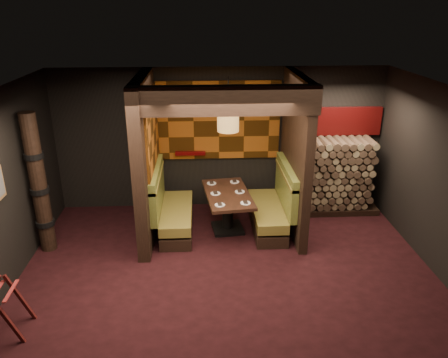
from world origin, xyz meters
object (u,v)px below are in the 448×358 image
(pendant_lamp, at_px, (228,118))
(firewood_stack, at_px, (335,176))
(booth_bench_left, at_px, (171,211))
(totem_column, at_px, (39,185))
(luggage_rack, at_px, (0,307))
(booth_bench_right, at_px, (273,208))
(dining_table, at_px, (228,205))

(pendant_lamp, xyz_separation_m, firewood_stack, (2.20, 0.80, -1.40))
(firewood_stack, bearing_deg, booth_bench_left, -167.83)
(totem_column, bearing_deg, luggage_rack, -87.79)
(totem_column, bearing_deg, pendant_lamp, 8.21)
(booth_bench_left, distance_m, pendant_lamp, 2.04)
(totem_column, bearing_deg, firewood_stack, 13.19)
(booth_bench_right, distance_m, firewood_stack, 1.56)
(dining_table, bearing_deg, firewood_stack, 18.77)
(dining_table, height_order, totem_column, totem_column)
(dining_table, xyz_separation_m, luggage_rack, (-3.05, -2.57, -0.14))
(pendant_lamp, xyz_separation_m, totem_column, (-3.13, -0.45, -0.97))
(luggage_rack, relative_size, totem_column, 0.31)
(booth_bench_right, bearing_deg, firewood_stack, 27.35)
(pendant_lamp, height_order, luggage_rack, pendant_lamp)
(pendant_lamp, relative_size, luggage_rack, 1.22)
(booth_bench_left, distance_m, totem_column, 2.30)
(pendant_lamp, xyz_separation_m, luggage_rack, (-3.05, -2.52, -1.78))
(dining_table, height_order, firewood_stack, firewood_stack)
(pendant_lamp, height_order, totem_column, pendant_lamp)
(booth_bench_left, distance_m, dining_table, 1.05)
(pendant_lamp, bearing_deg, firewood_stack, 19.92)
(totem_column, xyz_separation_m, firewood_stack, (5.33, 1.25, -0.44))
(booth_bench_left, bearing_deg, pendant_lamp, -5.37)
(booth_bench_left, bearing_deg, luggage_rack, -127.44)
(firewood_stack, bearing_deg, dining_table, -161.23)
(pendant_lamp, distance_m, totem_column, 3.31)
(luggage_rack, bearing_deg, firewood_stack, 32.31)
(booth_bench_right, relative_size, firewood_stack, 0.92)
(firewood_stack, bearing_deg, booth_bench_right, -152.65)
(booth_bench_right, bearing_deg, booth_bench_left, 180.00)
(luggage_rack, bearing_deg, pendant_lamp, 39.59)
(pendant_lamp, relative_size, firewood_stack, 0.53)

